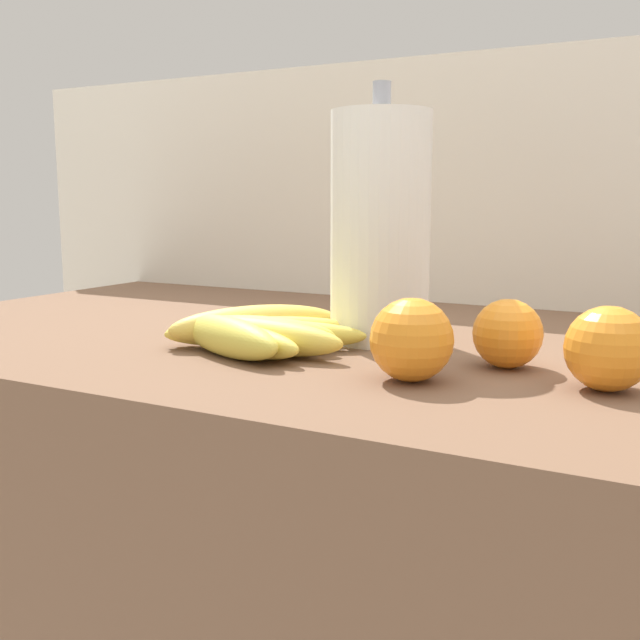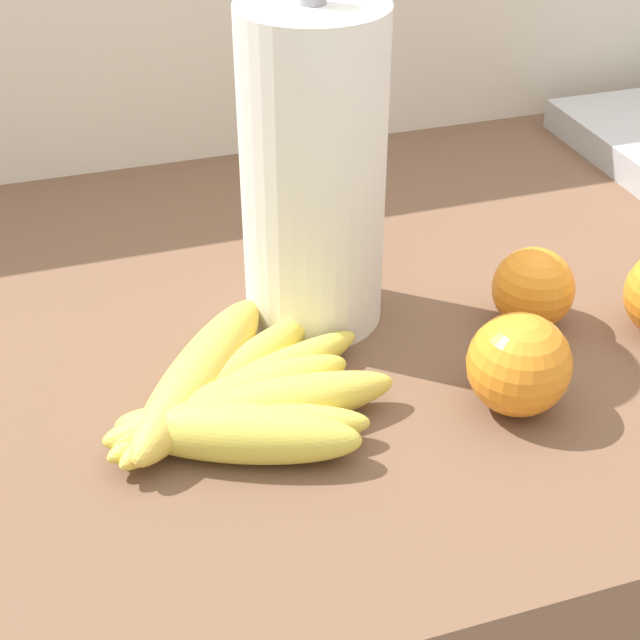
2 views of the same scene
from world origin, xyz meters
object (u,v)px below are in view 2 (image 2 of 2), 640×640
object	(u,v)px
orange_far_right	(519,364)
paper_towel_roll	(313,173)
orange_back_right	(533,288)
banana_bunch	(232,401)

from	to	relation	value
orange_far_right	paper_towel_roll	bearing A→B (deg)	122.55
orange_back_right	paper_towel_roll	size ratio (longest dim) A/B	0.23
banana_bunch	paper_towel_roll	size ratio (longest dim) A/B	0.75
orange_back_right	orange_far_right	distance (m)	0.11
orange_back_right	orange_far_right	size ratio (longest dim) A/B	0.89
banana_bunch	orange_back_right	distance (m)	0.26
orange_back_right	paper_towel_roll	bearing A→B (deg)	157.57
banana_bunch	orange_far_right	world-z (taller)	orange_far_right
banana_bunch	orange_far_right	bearing A→B (deg)	-12.55
paper_towel_roll	orange_far_right	bearing A→B (deg)	-57.45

